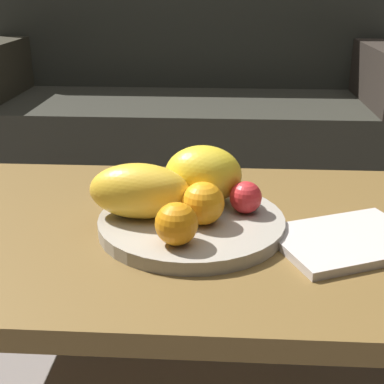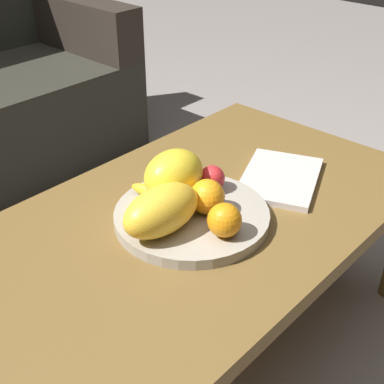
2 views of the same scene
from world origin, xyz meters
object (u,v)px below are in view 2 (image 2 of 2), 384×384
at_px(melon_smaller_beside, 174,175).
at_px(orange_front, 207,197).
at_px(melon_large_front, 161,210).
at_px(fruit_bowl, 192,216).
at_px(orange_right, 225,220).
at_px(magazine, 280,178).
at_px(coffee_table, 187,233).
at_px(banana_bunch, 162,190).
at_px(apple_front, 212,178).

bearing_deg(melon_smaller_beside, orange_front, -87.85).
bearing_deg(melon_large_front, fruit_bowl, 1.77).
xyz_separation_m(fruit_bowl, melon_smaller_beside, (0.02, 0.07, 0.07)).
bearing_deg(orange_right, magazine, 11.71).
bearing_deg(coffee_table, fruit_bowl, -86.13).
height_order(coffee_table, magazine, magazine).
bearing_deg(orange_front, melon_large_front, 169.05).
distance_m(melon_smaller_beside, orange_right, 0.18).
distance_m(orange_front, orange_right, 0.09).
bearing_deg(melon_smaller_beside, magazine, -24.42).
xyz_separation_m(coffee_table, orange_right, (-0.02, -0.12, 0.10)).
bearing_deg(coffee_table, banana_bunch, 103.95).
bearing_deg(melon_smaller_beside, melon_large_front, -146.68).
distance_m(orange_front, magazine, 0.26).
height_order(fruit_bowl, melon_smaller_beside, melon_smaller_beside).
height_order(orange_front, banana_bunch, orange_front).
relative_size(coffee_table, melon_large_front, 6.50).
relative_size(coffee_table, apple_front, 19.78).
bearing_deg(melon_smaller_beside, orange_right, -101.52).
bearing_deg(fruit_bowl, melon_large_front, -178.23).
height_order(apple_front, banana_bunch, same).
height_order(coffee_table, melon_large_front, melon_large_front).
relative_size(orange_front, banana_bunch, 0.48).
distance_m(banana_bunch, magazine, 0.32).
bearing_deg(fruit_bowl, coffee_table, 93.87).
height_order(coffee_table, apple_front, apple_front).
bearing_deg(banana_bunch, magazine, -22.64).
relative_size(fruit_bowl, orange_front, 4.45).
relative_size(melon_large_front, orange_front, 2.38).
distance_m(melon_large_front, apple_front, 0.20).
height_order(coffee_table, orange_right, orange_right).
bearing_deg(banana_bunch, orange_front, -69.79).
relative_size(fruit_bowl, melon_large_front, 1.87).
height_order(coffee_table, orange_front, orange_front).
bearing_deg(apple_front, melon_large_front, -171.16).
xyz_separation_m(coffee_table, banana_bunch, (-0.02, 0.06, 0.10)).
bearing_deg(banana_bunch, fruit_bowl, -77.81).
xyz_separation_m(banana_bunch, magazine, (0.29, -0.12, -0.05)).
xyz_separation_m(melon_large_front, banana_bunch, (0.08, 0.08, -0.02)).
xyz_separation_m(melon_smaller_beside, banana_bunch, (-0.03, 0.00, -0.03)).
xyz_separation_m(coffee_table, magazine, (0.28, -0.06, 0.05)).
distance_m(melon_smaller_beside, banana_bunch, 0.04).
bearing_deg(coffee_table, magazine, -12.17).
relative_size(coffee_table, banana_bunch, 7.48).
xyz_separation_m(melon_smaller_beside, apple_front, (0.08, -0.04, -0.03)).
xyz_separation_m(orange_front, banana_bunch, (-0.04, 0.10, -0.01)).
xyz_separation_m(melon_large_front, magazine, (0.37, -0.04, -0.07)).
relative_size(melon_large_front, magazine, 0.74).
bearing_deg(magazine, melon_large_front, 150.50).
bearing_deg(orange_right, melon_smaller_beside, 78.48).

